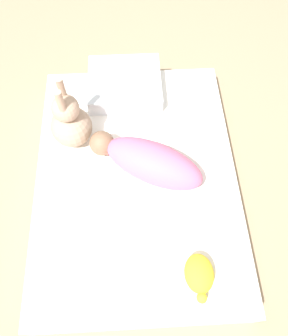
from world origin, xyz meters
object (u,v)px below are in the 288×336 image
at_px(swaddled_baby, 148,161).
at_px(pillow, 124,84).
at_px(bunny_plush, 70,123).
at_px(turtle_plush, 198,275).

height_order(swaddled_baby, pillow, swaddled_baby).
bearing_deg(bunny_plush, pillow, 139.55).
height_order(bunny_plush, turtle_plush, bunny_plush).
relative_size(swaddled_baby, pillow, 1.43).
relative_size(bunny_plush, turtle_plush, 2.02).
distance_m(swaddled_baby, pillow, 0.51).
distance_m(swaddled_baby, turtle_plush, 0.53).
bearing_deg(bunny_plush, swaddled_baby, 60.79).
bearing_deg(pillow, swaddled_baby, 10.87).
height_order(swaddled_baby, turtle_plush, swaddled_baby).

